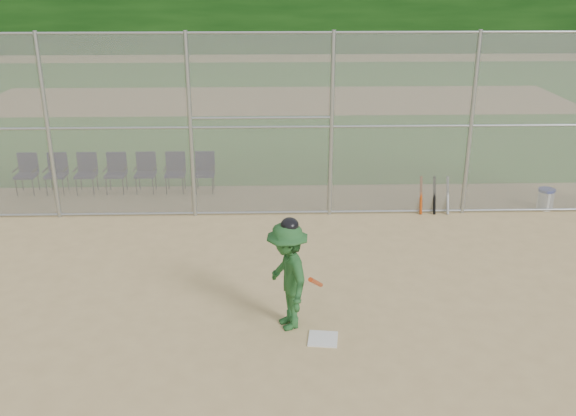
{
  "coord_description": "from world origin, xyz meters",
  "views": [
    {
      "loc": [
        -0.31,
        -8.36,
        5.22
      ],
      "look_at": [
        0.0,
        2.5,
        1.1
      ],
      "focal_mm": 40.0,
      "sensor_mm": 36.0,
      "label": 1
    }
  ],
  "objects_px": {
    "chair_0": "(26,174)",
    "batter_at_plate": "(287,275)",
    "home_plate": "(323,339)",
    "water_cooler": "(546,199)"
  },
  "relations": [
    {
      "from": "chair_0",
      "to": "batter_at_plate",
      "type": "bearing_deg",
      "value": -45.81
    },
    {
      "from": "water_cooler",
      "to": "chair_0",
      "type": "distance_m",
      "value": 12.27
    },
    {
      "from": "home_plate",
      "to": "batter_at_plate",
      "type": "xyz_separation_m",
      "value": [
        -0.52,
        0.41,
        0.86
      ]
    },
    {
      "from": "home_plate",
      "to": "chair_0",
      "type": "bearing_deg",
      "value": 134.72
    },
    {
      "from": "home_plate",
      "to": "chair_0",
      "type": "height_order",
      "value": "chair_0"
    },
    {
      "from": "home_plate",
      "to": "batter_at_plate",
      "type": "height_order",
      "value": "batter_at_plate"
    },
    {
      "from": "water_cooler",
      "to": "chair_0",
      "type": "height_order",
      "value": "chair_0"
    },
    {
      "from": "batter_at_plate",
      "to": "chair_0",
      "type": "relative_size",
      "value": 1.87
    },
    {
      "from": "batter_at_plate",
      "to": "water_cooler",
      "type": "height_order",
      "value": "batter_at_plate"
    },
    {
      "from": "chair_0",
      "to": "home_plate",
      "type": "bearing_deg",
      "value": -45.28
    }
  ]
}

